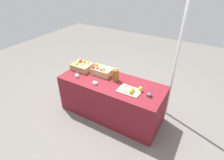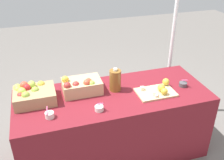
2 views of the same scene
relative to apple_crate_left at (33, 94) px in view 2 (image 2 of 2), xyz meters
The scene contains 10 objects.
ground_plane 1.11m from the apple_crate_left, ahead, with size 10.00×10.00×0.00m, color slate.
table 0.88m from the apple_crate_left, ahead, with size 1.90×0.76×0.74m, color maroon.
apple_crate_left is the anchor object (origin of this frame).
apple_crate_middle 0.46m from the apple_crate_left, ahead, with size 0.37×0.25×0.18m.
cutting_board_front 1.20m from the apple_crate_left, 10.01° to the right, with size 0.38×0.25×0.09m.
sample_bowl_near 1.49m from the apple_crate_left, ahead, with size 0.08×0.09×0.09m.
sample_bowl_mid 0.33m from the apple_crate_left, 68.37° to the right, with size 0.08×0.08×0.09m.
sample_bowl_far 0.64m from the apple_crate_left, 30.80° to the right, with size 0.08×0.08×0.09m.
cider_jug 0.79m from the apple_crate_left, ahead, with size 0.11×0.11×0.24m.
tent_pole 1.74m from the apple_crate_left, 15.12° to the left, with size 0.04×0.04×2.12m, color white.
Camera 2 is at (-0.64, -2.04, 2.10)m, focal length 41.53 mm.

